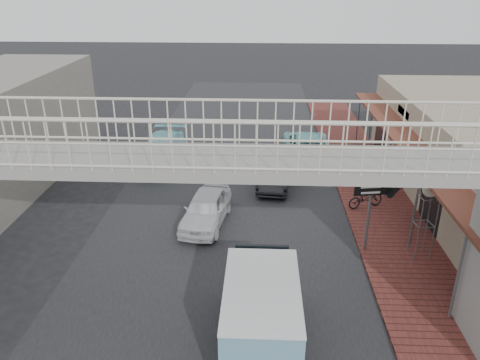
# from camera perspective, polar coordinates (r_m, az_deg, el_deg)

# --- Properties ---
(ground) EXTENTS (120.00, 120.00, 0.00)m
(ground) POSITION_cam_1_polar(r_m,az_deg,el_deg) (16.73, -2.59, -9.26)
(ground) COLOR black
(ground) RESTS_ON ground
(road_strip) EXTENTS (10.00, 60.00, 0.01)m
(road_strip) POSITION_cam_1_polar(r_m,az_deg,el_deg) (16.73, -2.59, -9.25)
(road_strip) COLOR black
(road_strip) RESTS_ON ground
(sidewalk) EXTENTS (3.00, 40.00, 0.10)m
(sidewalk) POSITION_cam_1_polar(r_m,az_deg,el_deg) (19.90, 17.27, -4.56)
(sidewalk) COLOR brown
(sidewalk) RESTS_ON ground
(footbridge) EXTENTS (16.40, 2.40, 6.34)m
(footbridge) POSITION_cam_1_polar(r_m,az_deg,el_deg) (11.69, -4.62, -6.66)
(footbridge) COLOR gray
(footbridge) RESTS_ON ground
(white_hatchback) EXTENTS (2.04, 3.98, 1.30)m
(white_hatchback) POSITION_cam_1_polar(r_m,az_deg,el_deg) (18.57, -4.15, -3.49)
(white_hatchback) COLOR silver
(white_hatchback) RESTS_ON ground
(dark_sedan) EXTENTS (1.75, 4.09, 1.31)m
(dark_sedan) POSITION_cam_1_polar(r_m,az_deg,el_deg) (22.08, 4.24, 1.03)
(dark_sedan) COLOR black
(dark_sedan) RESTS_ON ground
(angkot_curb) EXTENTS (2.44, 5.28, 1.47)m
(angkot_curb) POSITION_cam_1_polar(r_m,az_deg,el_deg) (25.51, 8.13, 4.16)
(angkot_curb) COLOR #6DBDBE
(angkot_curb) RESTS_ON ground
(angkot_far) EXTENTS (2.09, 5.10, 1.48)m
(angkot_far) POSITION_cam_1_polar(r_m,az_deg,el_deg) (24.87, -9.48, 3.58)
(angkot_far) COLOR #76C7CD
(angkot_far) RESTS_ON ground
(angkot_van) EXTENTS (1.97, 4.27, 2.09)m
(angkot_van) POSITION_cam_1_polar(r_m,az_deg,el_deg) (12.37, 2.63, -15.08)
(angkot_van) COLOR black
(angkot_van) RESTS_ON ground
(motorcycle_near) EXTENTS (1.69, 1.11, 0.84)m
(motorcycle_near) POSITION_cam_1_polar(r_m,az_deg,el_deg) (20.38, 15.05, -2.14)
(motorcycle_near) COLOR black
(motorcycle_near) RESTS_ON sidewalk
(motorcycle_far) EXTENTS (1.73, 0.57, 1.03)m
(motorcycle_far) POSITION_cam_1_polar(r_m,az_deg,el_deg) (23.78, 11.95, 2.13)
(motorcycle_far) COLOR black
(motorcycle_far) RESTS_ON sidewalk
(street_clock) EXTENTS (0.77, 0.65, 3.03)m
(street_clock) POSITION_cam_1_polar(r_m,az_deg,el_deg) (16.58, 22.10, -1.18)
(street_clock) COLOR #59595B
(street_clock) RESTS_ON sidewalk
(arrow_sign) EXTENTS (1.90, 1.23, 3.17)m
(arrow_sign) POSITION_cam_1_polar(r_m,az_deg,el_deg) (16.69, 18.36, -0.26)
(arrow_sign) COLOR #59595B
(arrow_sign) RESTS_ON sidewalk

